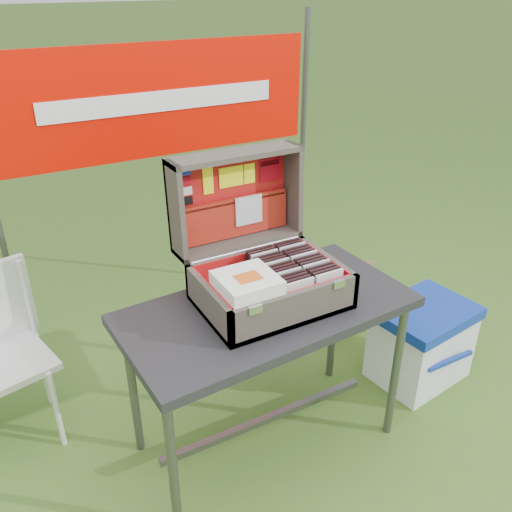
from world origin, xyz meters
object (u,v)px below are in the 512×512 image
table (267,377)px  suitcase (263,236)px  chair (5,366)px  cooler (421,342)px  cardboard_box (347,301)px

table → suitcase: 0.63m
chair → cooler: bearing=-30.3°
suitcase → chair: suitcase is taller
cardboard_box → suitcase: bearing=-153.4°
table → suitcase: size_ratio=2.07×
cooler → table: bearing=172.7°
cooler → chair: chair is taller
chair → suitcase: bearing=-40.1°
table → cardboard_box: (0.82, 0.50, -0.16)m
suitcase → cardboard_box: (0.80, 0.43, -0.78)m
table → cardboard_box: table is taller
suitcase → cooler: 1.17m
cooler → cardboard_box: (-0.08, 0.50, -0.01)m
table → chair: chair is taller
table → cooler: 0.91m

